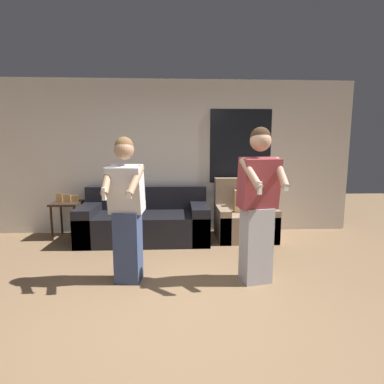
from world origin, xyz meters
The scene contains 7 objects.
ground_plane centered at (0.00, 0.00, 0.00)m, with size 14.00×14.00×0.00m, color #846647.
wall_back centered at (0.02, 2.78, 1.35)m, with size 6.49×0.07×2.70m.
couch centered at (-0.44, 2.27, 0.30)m, with size 2.07×0.97×0.86m.
armchair centered at (1.24, 2.31, 0.33)m, with size 0.96×0.81×1.00m.
side_table centered at (-1.78, 2.48, 0.52)m, with size 0.46×0.50×0.76m.
person_left centered at (-0.47, 0.68, 0.85)m, with size 0.44×0.52×1.64m.
person_right centered at (0.99, 0.60, 0.90)m, with size 0.49×0.54×1.75m.
Camera 1 is at (0.10, -2.62, 1.53)m, focal length 28.00 mm.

